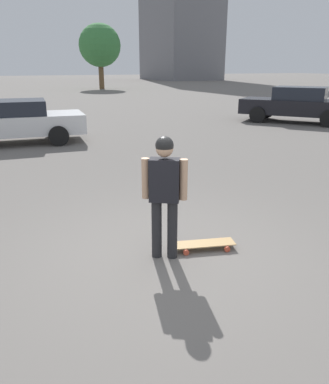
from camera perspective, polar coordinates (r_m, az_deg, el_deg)
name	(u,v)px	position (r m, az deg, el deg)	size (l,w,h in m)	color
ground_plane	(164,256)	(4.96, 0.00, -9.77)	(220.00, 220.00, 0.00)	slate
person	(164,187)	(4.58, 0.00, 0.74)	(0.37, 0.49, 1.58)	#262628
skateboard	(204,244)	(5.14, 6.08, -7.89)	(0.46, 0.86, 0.09)	tan
car_parked_near	(9,121)	(13.03, -22.61, 9.93)	(2.40, 4.83, 1.36)	silver
car_parked_far	(297,104)	(17.79, 19.53, 12.50)	(4.80, 4.20, 1.53)	black
tree_distant	(100,46)	(43.59, -9.83, 21.14)	(4.47, 4.47, 6.76)	brown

